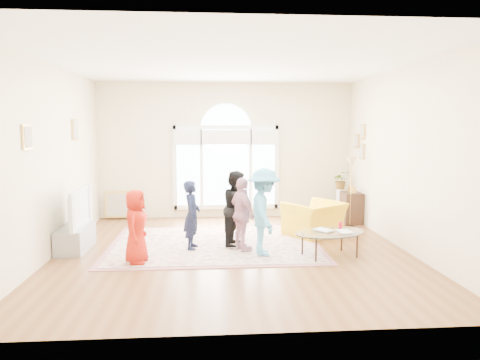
{
  "coord_description": "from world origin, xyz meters",
  "views": [
    {
      "loc": [
        -0.4,
        -7.19,
        2.11
      ],
      "look_at": [
        0.14,
        0.3,
        1.21
      ],
      "focal_mm": 32.0,
      "sensor_mm": 36.0,
      "label": 1
    }
  ],
  "objects": [
    {
      "name": "ground",
      "position": [
        0.0,
        0.0,
        0.0
      ],
      "size": [
        6.0,
        6.0,
        0.0
      ],
      "primitive_type": "plane",
      "color": "brown",
      "rests_on": "ground"
    },
    {
      "name": "room_shell",
      "position": [
        0.01,
        2.83,
        1.57
      ],
      "size": [
        6.0,
        6.0,
        6.0
      ],
      "color": "beige",
      "rests_on": "ground"
    },
    {
      "name": "area_rug",
      "position": [
        -0.31,
        0.5,
        0.01
      ],
      "size": [
        3.6,
        2.6,
        0.02
      ],
      "primitive_type": "cube",
      "color": "beige",
      "rests_on": "ground"
    },
    {
      "name": "rug_border",
      "position": [
        -0.31,
        0.5,
        0.01
      ],
      "size": [
        3.8,
        2.8,
        0.01
      ],
      "primitive_type": "cube",
      "color": "#9C5E62",
      "rests_on": "ground"
    },
    {
      "name": "tv_console",
      "position": [
        -2.75,
        0.3,
        0.21
      ],
      "size": [
        0.45,
        1.0,
        0.42
      ],
      "primitive_type": "cube",
      "color": "gray",
      "rests_on": "ground"
    },
    {
      "name": "television",
      "position": [
        -2.74,
        0.3,
        0.75
      ],
      "size": [
        0.18,
        1.16,
        0.67
      ],
      "color": "black",
      "rests_on": "tv_console"
    },
    {
      "name": "coffee_table",
      "position": [
        1.58,
        -0.4,
        0.4
      ],
      "size": [
        1.39,
        1.09,
        0.54
      ],
      "rotation": [
        0.0,
        0.0,
        0.29
      ],
      "color": "silver",
      "rests_on": "ground"
    },
    {
      "name": "armchair",
      "position": [
        1.67,
        1.01,
        0.34
      ],
      "size": [
        1.36,
        1.33,
        0.67
      ],
      "primitive_type": "imported",
      "rotation": [
        0.0,
        0.0,
        3.73
      ],
      "color": "yellow",
      "rests_on": "ground"
    },
    {
      "name": "side_cabinet",
      "position": [
        2.78,
        2.06,
        0.35
      ],
      "size": [
        0.4,
        0.5,
        0.7
      ],
      "primitive_type": "cube",
      "color": "black",
      "rests_on": "ground"
    },
    {
      "name": "floor_lamp",
      "position": [
        2.67,
        1.82,
        1.28
      ],
      "size": [
        0.29,
        0.29,
        1.51
      ],
      "color": "black",
      "rests_on": "ground"
    },
    {
      "name": "plant_pedestal",
      "position": [
        2.7,
        2.62,
        0.35
      ],
      "size": [
        0.2,
        0.2,
        0.7
      ],
      "primitive_type": "cylinder",
      "color": "white",
      "rests_on": "ground"
    },
    {
      "name": "potted_plant",
      "position": [
        2.7,
        2.62,
        0.91
      ],
      "size": [
        0.39,
        0.34,
        0.43
      ],
      "primitive_type": "imported",
      "rotation": [
        0.0,
        0.0,
        -0.02
      ],
      "color": "#33722D",
      "rests_on": "plant_pedestal"
    },
    {
      "name": "leaning_picture",
      "position": [
        -2.45,
        2.9,
        0.0
      ],
      "size": [
        0.8,
        0.14,
        0.62
      ],
      "primitive_type": "cube",
      "rotation": [
        -0.14,
        0.0,
        0.0
      ],
      "color": "tan",
      "rests_on": "ground"
    },
    {
      "name": "child_red",
      "position": [
        -1.55,
        -0.55,
        0.6
      ],
      "size": [
        0.42,
        0.6,
        1.16
      ],
      "primitive_type": "imported",
      "rotation": [
        0.0,
        0.0,
        1.48
      ],
      "color": "#B21C0D",
      "rests_on": "area_rug"
    },
    {
      "name": "child_navy",
      "position": [
        -0.71,
        0.19,
        0.62
      ],
      "size": [
        0.33,
        0.47,
        1.2
      ],
      "primitive_type": "imported",
      "rotation": [
        0.0,
        0.0,
        1.47
      ],
      "color": "#131832",
      "rests_on": "area_rug"
    },
    {
      "name": "child_black",
      "position": [
        0.09,
        0.38,
        0.7
      ],
      "size": [
        0.67,
        0.77,
        1.35
      ],
      "primitive_type": "imported",
      "rotation": [
        0.0,
        0.0,
        1.3
      ],
      "color": "black",
      "rests_on": "area_rug"
    },
    {
      "name": "child_pink",
      "position": [
        0.16,
        0.0,
        0.66
      ],
      "size": [
        0.59,
        0.81,
        1.27
      ],
      "primitive_type": "imported",
      "rotation": [
        0.0,
        0.0,
        1.99
      ],
      "color": "#C88B9D",
      "rests_on": "area_rug"
    },
    {
      "name": "child_blue",
      "position": [
        0.5,
        -0.26,
        0.75
      ],
      "size": [
        0.56,
        0.95,
        1.45
      ],
      "primitive_type": "imported",
      "rotation": [
        0.0,
        0.0,
        1.59
      ],
      "color": "#4EA5D3",
      "rests_on": "area_rug"
    }
  ]
}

